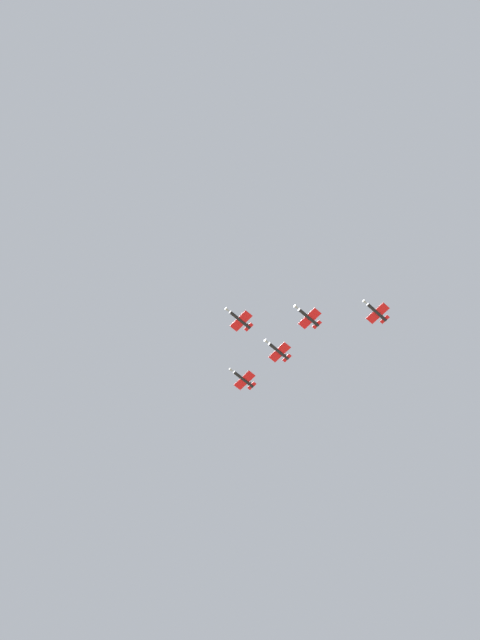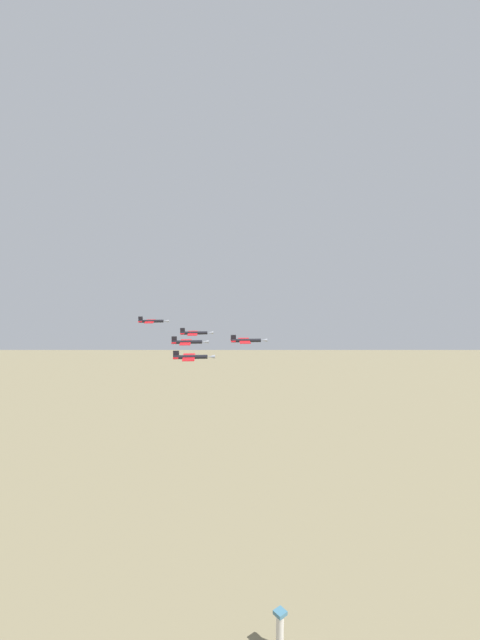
# 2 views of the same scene
# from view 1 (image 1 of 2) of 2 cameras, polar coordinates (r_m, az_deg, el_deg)

# --- Properties ---
(jet_lead) EXTENTS (8.82, 10.63, 2.40)m
(jet_lead) POSITION_cam_1_polar(r_m,az_deg,el_deg) (221.80, -0.05, 0.04)
(jet_lead) COLOR black
(jet_port_inner) EXTENTS (8.82, 10.63, 2.40)m
(jet_port_inner) POSITION_cam_1_polar(r_m,az_deg,el_deg) (221.90, 6.02, 0.25)
(jet_port_inner) COLOR black
(jet_starboard_inner) EXTENTS (8.82, 10.63, 2.40)m
(jet_starboard_inner) POSITION_cam_1_polar(r_m,az_deg,el_deg) (232.56, 0.26, -5.22)
(jet_starboard_inner) COLOR black
(jet_port_outer) EXTENTS (8.82, 10.63, 2.40)m
(jet_port_outer) POSITION_cam_1_polar(r_m,az_deg,el_deg) (227.75, 3.38, -2.73)
(jet_port_outer) COLOR black
(jet_starboard_outer) EXTENTS (8.82, 10.63, 2.40)m
(jet_starboard_outer) POSITION_cam_1_polar(r_m,az_deg,el_deg) (226.37, 11.90, 0.71)
(jet_starboard_outer) COLOR black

